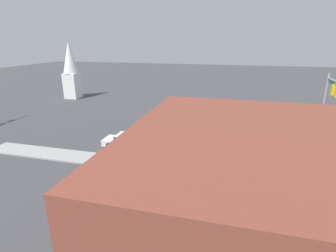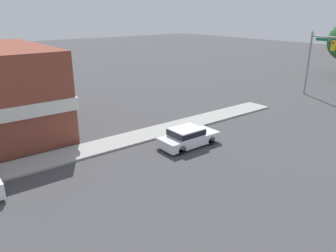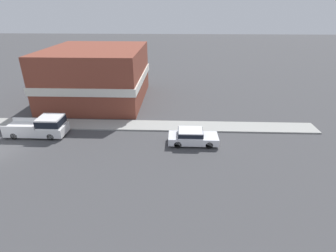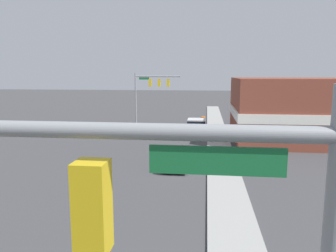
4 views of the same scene
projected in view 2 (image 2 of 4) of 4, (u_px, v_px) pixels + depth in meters
The scene contains 2 objects.
far_signal_assembly at pixel (327, 51), 35.61m from camera, with size 6.54×0.49×7.12m.
car_lead at pixel (188, 137), 23.54m from camera, with size 1.92×4.49×1.39m.
Camera 2 is at (14.42, 2.53, 9.25)m, focal length 35.00 mm.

